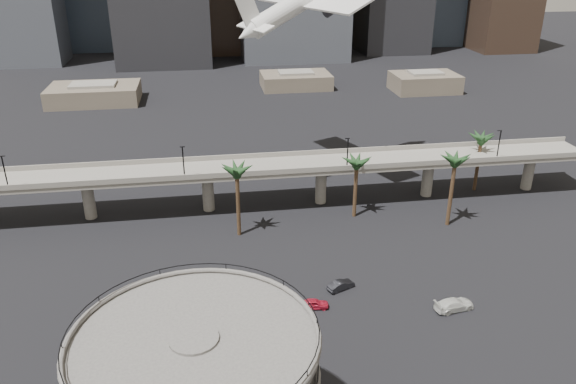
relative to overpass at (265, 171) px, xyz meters
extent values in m
cylinder|color=#4E4C49|center=(-13.00, -59.00, 4.44)|extent=(22.00, 22.00, 0.45)
torus|color=#4E4C49|center=(-13.00, -59.00, 4.91)|extent=(22.20, 22.20, 0.50)
torus|color=black|center=(-13.00, -59.00, 5.71)|extent=(21.80, 21.80, 0.10)
cylinder|color=#4E4C49|center=(-13.00, -59.00, 8.44)|extent=(22.00, 22.00, 0.45)
torus|color=#4E4C49|center=(-13.00, -59.00, 8.91)|extent=(22.20, 22.20, 0.50)
torus|color=black|center=(-13.00, -59.00, 9.71)|extent=(21.80, 21.80, 0.10)
cube|color=slate|center=(0.00, 0.00, 0.66)|extent=(130.00, 9.00, 0.90)
cube|color=slate|center=(0.00, -4.50, 1.56)|extent=(130.00, 0.30, 1.00)
cube|color=slate|center=(0.00, 4.50, 1.56)|extent=(130.00, 0.30, 1.00)
cylinder|color=slate|center=(-33.00, 0.00, -3.54)|extent=(2.20, 2.20, 8.00)
cylinder|color=slate|center=(-11.00, 0.00, -3.54)|extent=(2.20, 2.20, 8.00)
cylinder|color=slate|center=(11.00, 0.00, -3.54)|extent=(2.20, 2.20, 8.00)
cylinder|color=slate|center=(33.00, 0.00, -3.54)|extent=(2.20, 2.20, 8.00)
cylinder|color=slate|center=(55.00, 0.00, -3.54)|extent=(2.20, 2.20, 8.00)
cylinder|color=black|center=(-45.00, -4.00, 4.16)|extent=(0.24, 0.24, 6.00)
cylinder|color=black|center=(-15.00, -4.00, 4.16)|extent=(0.24, 0.24, 6.00)
cylinder|color=black|center=(15.00, -4.00, 4.16)|extent=(0.24, 0.24, 6.00)
cylinder|color=black|center=(45.00, -4.00, 4.16)|extent=(0.24, 0.24, 6.00)
cylinder|color=#4C3220|center=(-6.00, -11.00, -1.26)|extent=(0.70, 0.70, 12.15)
ellipsoid|color=#193719|center=(-6.00, -11.00, 5.21)|extent=(4.40, 4.40, 2.00)
cylinder|color=#4C3220|center=(16.00, -7.00, -1.94)|extent=(0.70, 0.70, 10.80)
ellipsoid|color=#193719|center=(16.00, -7.00, 3.86)|extent=(4.40, 4.40, 2.00)
cylinder|color=#4C3220|center=(32.00, -13.00, -1.04)|extent=(0.70, 0.70, 12.60)
ellipsoid|color=#193719|center=(32.00, -13.00, 5.66)|extent=(4.40, 4.40, 2.00)
cylinder|color=#4C3220|center=(44.00, 1.00, -1.71)|extent=(0.70, 0.70, 11.25)
ellipsoid|color=#193719|center=(44.00, 1.00, 4.31)|extent=(4.40, 4.40, 2.00)
cube|color=brown|center=(-45.00, 85.00, -4.59)|extent=(28.00, 18.00, 5.50)
cube|color=slate|center=(-45.00, 85.00, -1.44)|extent=(14.00, 9.00, 0.80)
cube|color=brown|center=(22.00, 95.00, -4.84)|extent=(24.00, 16.00, 5.00)
cube|color=slate|center=(22.00, 95.00, -1.94)|extent=(12.00, 8.00, 0.80)
cube|color=brown|center=(65.00, 83.00, -4.34)|extent=(22.00, 15.00, 6.00)
cube|color=slate|center=(65.00, 83.00, -0.94)|extent=(11.00, 7.50, 0.80)
cone|color=silver|center=(-2.12, 7.42, 24.51)|extent=(5.73, 4.99, 4.61)
cube|color=silver|center=(-0.47, 8.11, 25.75)|extent=(6.38, 10.77, 1.26)
cube|color=silver|center=(-1.57, 7.65, 28.49)|extent=(5.18, 2.46, 6.73)
cylinder|color=#222227|center=(9.91, 18.82, 28.94)|extent=(5.39, 3.88, 3.74)
cylinder|color=#222227|center=(14.45, 8.02, 28.94)|extent=(5.39, 3.88, 3.74)
imported|color=#BA1A32|center=(2.83, -34.38, -6.64)|extent=(4.29, 2.11, 1.41)
imported|color=black|center=(7.68, -30.39, -6.63)|extent=(4.54, 3.11, 1.42)
imported|color=silver|center=(22.24, -37.75, -6.50)|extent=(6.10, 3.34, 1.68)
camera|label=1|loc=(-10.96, -98.83, 40.23)|focal=35.00mm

